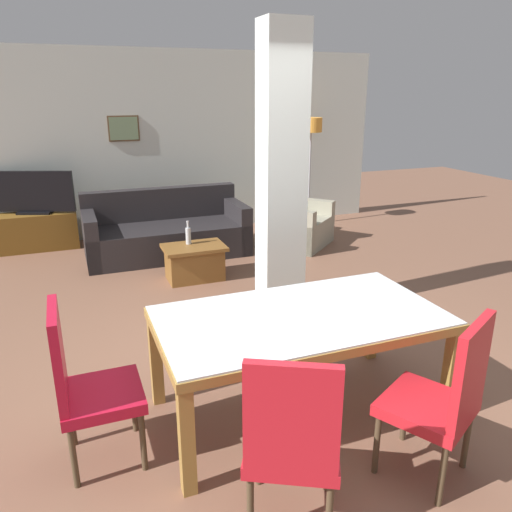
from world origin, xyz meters
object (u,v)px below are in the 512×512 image
Objects in this scene: sofa at (166,233)px; bottle at (188,235)px; dining_chair_head_left at (85,382)px; tv_stand at (38,231)px; dining_chair_near_right at (444,395)px; armchair at (293,226)px; tv_screen at (32,193)px; dining_table at (300,333)px; dining_chair_near_left at (292,438)px; coffee_table at (195,262)px; floor_lamp at (311,135)px.

sofa reaches higher than bottle.
dining_chair_head_left reaches higher than tv_stand.
dining_chair_near_right reaches higher than armchair.
sofa is at bearing -47.64° from armchair.
bottle is at bearing -47.17° from tv_stand.
dining_chair_head_left is 0.95× the size of tv_screen.
dining_table is 0.97m from dining_chair_near_right.
dining_table is at bearing 130.81° from tv_screen.
armchair is 1.15× the size of tv_screen.
dining_table is 1.77× the size of tv_stand.
sofa reaches higher than tv_stand.
dining_chair_near_left is at bearing 123.36° from tv_screen.
coffee_table is at bearing 96.00° from sofa.
bottle is at bearing 69.55° from dining_chair_near_right.
bottle is at bearing 94.31° from sofa.
coffee_table is 2.55× the size of bottle.
dining_chair_near_left is at bearing 86.03° from sofa.
coffee_table is (0.44, 3.61, -0.33)m from dining_chair_near_left.
tv_screen reaches higher than coffee_table.
sofa is 1.91m from tv_screen.
floor_lamp reaches higher than dining_chair_near_right.
dining_chair_near_left is 1.43× the size of coffee_table.
coffee_table is at bearing 90.52° from dining_table.
floor_lamp is at bearing 62.47° from dining_table.
bottle is (1.30, 2.84, -0.03)m from dining_chair_head_left.
dining_table is 0.89× the size of sofa.
floor_lamp is at bearing 36.65° from coffee_table.
floor_lamp is at bearing 140.53° from dining_chair_head_left.
bottle is 3.09m from floor_lamp.
sofa is 1.00m from bottle.
dining_chair_near_right is 0.96× the size of tv_stand.
coffee_table is 2.60m from tv_stand.
dining_chair_near_right is (0.92, 0.02, 0.00)m from dining_chair_near_left.
armchair is at bearing 46.42° from dining_chair_near_right.
floor_lamp is (4.12, -0.16, 1.20)m from tv_stand.
dining_chair_near_left is 3.65m from coffee_table.
dining_chair_head_left is at bearing -116.00° from coffee_table.
dining_chair_head_left is at bearing 180.00° from dining_table.
dining_table is at bearing -117.53° from floor_lamp.
coffee_table is at bearing -47.96° from tv_stand.
dining_chair_near_right is 0.48× the size of sofa.
floor_lamp reaches higher than coffee_table.
armchair is (3.02, 3.61, -0.27)m from dining_chair_head_left.
tv_screen is (-1.31, 5.55, 0.25)m from dining_chair_near_left.
tv_stand is 0.54m from tv_screen.
coffee_table is at bearing 154.00° from dining_chair_head_left.
sofa reaches higher than dining_table.
dining_chair_head_left is 4.71m from armchair.
bottle is 0.26× the size of tv_screen.
tv_screen reaches higher than tv_stand.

